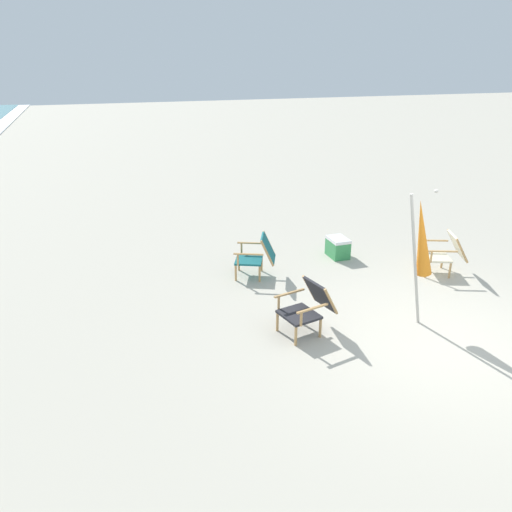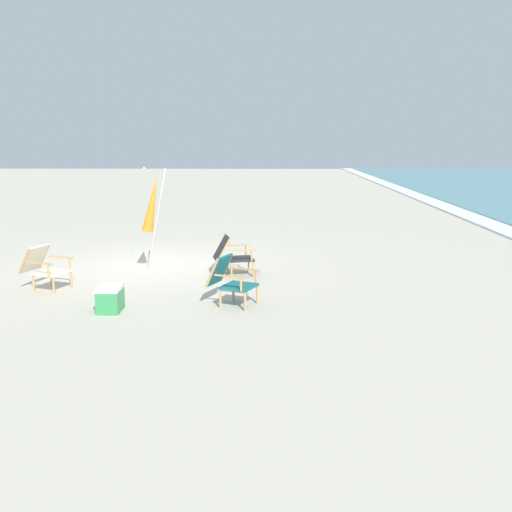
{
  "view_description": "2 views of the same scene",
  "coord_description": "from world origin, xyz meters",
  "px_view_note": "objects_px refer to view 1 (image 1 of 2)",
  "views": [
    {
      "loc": [
        -5.07,
        4.41,
        3.8
      ],
      "look_at": [
        2.05,
        2.1,
        0.77
      ],
      "focal_mm": 35.0,
      "sensor_mm": 36.0,
      "label": 1
    },
    {
      "loc": [
        12.23,
        2.37,
        2.65
      ],
      "look_at": [
        2.04,
        2.19,
        0.63
      ],
      "focal_mm": 42.0,
      "sensor_mm": 36.0,
      "label": 2
    }
  ],
  "objects_px": {
    "beach_chair_back_left": "(258,254)",
    "beach_chair_mid_center": "(309,305)",
    "beach_chair_front_right": "(445,252)",
    "umbrella_furled_orange": "(422,239)",
    "cooler_box": "(338,247)"
  },
  "relations": [
    {
      "from": "beach_chair_back_left",
      "to": "beach_chair_mid_center",
      "type": "bearing_deg",
      "value": -177.53
    },
    {
      "from": "beach_chair_front_right",
      "to": "beach_chair_mid_center",
      "type": "bearing_deg",
      "value": 109.76
    },
    {
      "from": "umbrella_furled_orange",
      "to": "cooler_box",
      "type": "relative_size",
      "value": 4.27
    },
    {
      "from": "beach_chair_back_left",
      "to": "cooler_box",
      "type": "bearing_deg",
      "value": -77.44
    },
    {
      "from": "beach_chair_mid_center",
      "to": "beach_chair_front_right",
      "type": "bearing_deg",
      "value": -70.24
    },
    {
      "from": "cooler_box",
      "to": "umbrella_furled_orange",
      "type": "bearing_deg",
      "value": 176.55
    },
    {
      "from": "beach_chair_mid_center",
      "to": "beach_chair_back_left",
      "type": "relative_size",
      "value": 0.97
    },
    {
      "from": "umbrella_furled_orange",
      "to": "beach_chair_front_right",
      "type": "bearing_deg",
      "value": -48.9
    },
    {
      "from": "beach_chair_mid_center",
      "to": "beach_chair_back_left",
      "type": "distance_m",
      "value": 2.11
    },
    {
      "from": "umbrella_furled_orange",
      "to": "cooler_box",
      "type": "bearing_deg",
      "value": -3.45
    },
    {
      "from": "umbrella_furled_orange",
      "to": "beach_chair_mid_center",
      "type": "bearing_deg",
      "value": 79.36
    },
    {
      "from": "beach_chair_back_left",
      "to": "cooler_box",
      "type": "relative_size",
      "value": 1.81
    },
    {
      "from": "beach_chair_front_right",
      "to": "beach_chair_back_left",
      "type": "relative_size",
      "value": 1.03
    },
    {
      "from": "beach_chair_back_left",
      "to": "umbrella_furled_orange",
      "type": "height_order",
      "value": "umbrella_furled_orange"
    },
    {
      "from": "beach_chair_mid_center",
      "to": "beach_chair_front_right",
      "type": "xyz_separation_m",
      "value": [
        1.17,
        -3.25,
        -0.0
      ]
    }
  ]
}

